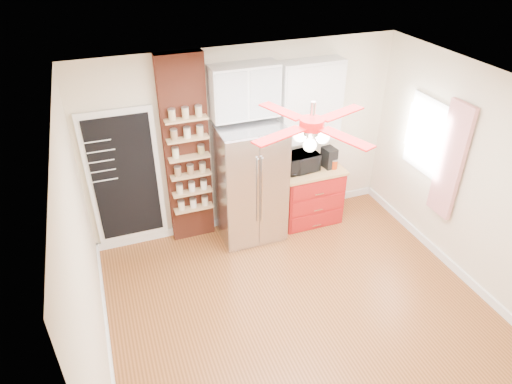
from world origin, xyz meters
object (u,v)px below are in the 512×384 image
object	(u,v)px
red_cabinet	(309,194)
canister_left	(334,164)
toaster_oven	(301,162)
coffee_maker	(329,157)
pantry_jar_oats	(176,153)
fridge	(250,183)
ceiling_fan	(312,124)

from	to	relation	value
red_cabinet	canister_left	bearing A→B (deg)	-20.09
red_cabinet	toaster_oven	distance (m)	0.60
coffee_maker	pantry_jar_oats	distance (m)	2.24
toaster_oven	fridge	bearing A→B (deg)	178.01
ceiling_fan	pantry_jar_oats	distance (m)	2.29
fridge	ceiling_fan	bearing A→B (deg)	-88.24
red_cabinet	pantry_jar_oats	world-z (taller)	pantry_jar_oats
pantry_jar_oats	coffee_maker	bearing A→B (deg)	-4.22
red_cabinet	ceiling_fan	xyz separation A→B (m)	(-0.92, -1.68, 1.97)
red_cabinet	pantry_jar_oats	distance (m)	2.18
ceiling_fan	canister_left	distance (m)	2.47
fridge	canister_left	bearing A→B (deg)	-2.87
fridge	pantry_jar_oats	size ratio (longest dim) A/B	13.23
fridge	red_cabinet	xyz separation A→B (m)	(0.97, 0.05, -0.42)
ceiling_fan	coffee_maker	xyz separation A→B (m)	(1.18, 1.64, -1.37)
toaster_oven	canister_left	size ratio (longest dim) A/B	3.58
fridge	toaster_oven	xyz separation A→B (m)	(0.80, 0.05, 0.16)
toaster_oven	coffee_maker	distance (m)	0.43
fridge	ceiling_fan	world-z (taller)	ceiling_fan
toaster_oven	canister_left	distance (m)	0.50
ceiling_fan	canister_left	bearing A→B (deg)	51.79
ceiling_fan	coffee_maker	world-z (taller)	ceiling_fan
ceiling_fan	toaster_oven	xyz separation A→B (m)	(0.75, 1.68, -1.39)
red_cabinet	canister_left	world-z (taller)	canister_left
coffee_maker	fridge	bearing A→B (deg)	172.36
red_cabinet	coffee_maker	bearing A→B (deg)	-8.95
fridge	pantry_jar_oats	bearing A→B (deg)	170.00
red_cabinet	toaster_oven	bearing A→B (deg)	178.77
coffee_maker	ceiling_fan	bearing A→B (deg)	-133.89
red_cabinet	pantry_jar_oats	size ratio (longest dim) A/B	7.11
coffee_maker	pantry_jar_oats	bearing A→B (deg)	167.75
toaster_oven	red_cabinet	bearing A→B (deg)	-7.03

